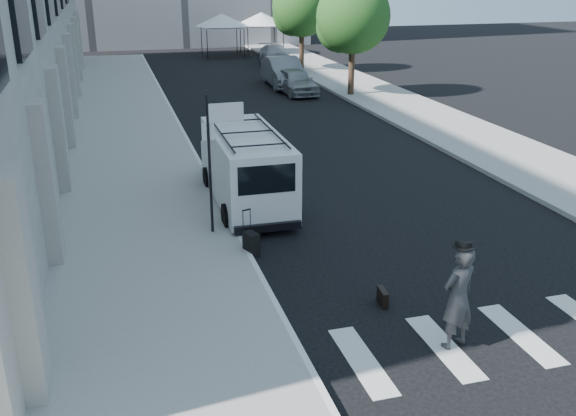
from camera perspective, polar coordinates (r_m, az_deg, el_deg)
ground at (r=14.35m, az=5.82°, el=-6.28°), size 120.00×120.00×0.00m
sidewalk_left at (r=28.59m, az=-14.26°, el=7.06°), size 4.50×48.00×0.15m
sidewalk_right at (r=35.32m, az=7.73°, el=10.01°), size 4.00×56.00×0.15m
sign_pole at (r=15.74m, az=-6.24°, el=6.47°), size 1.03×0.07×3.50m
tree_near at (r=34.40m, az=5.55°, el=16.37°), size 3.80×3.83×6.03m
tree_far at (r=42.90m, az=1.05°, el=17.28°), size 3.80×3.83×6.03m
tent_left at (r=50.78m, az=-5.91°, el=16.27°), size 4.00×4.00×3.20m
tent_right at (r=51.92m, az=-2.39°, el=16.45°), size 4.00×4.00×3.20m
businessman at (r=11.84m, az=14.87°, el=-7.70°), size 0.83×0.67×1.98m
briefcase at (r=13.31m, az=8.41°, el=-7.86°), size 0.17×0.45×0.34m
suitcase at (r=15.28m, az=-3.28°, el=-3.22°), size 0.38×0.47×1.13m
cargo_van at (r=18.47m, az=-3.81°, el=3.70°), size 2.03×5.61×2.12m
parked_car_a at (r=35.32m, az=0.67°, el=11.19°), size 1.81×4.09×1.37m
parked_car_b at (r=37.59m, az=-0.39°, el=11.99°), size 1.95×5.09×1.65m
parked_car_c at (r=46.41m, az=-1.12°, el=13.43°), size 2.12×4.69×1.33m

